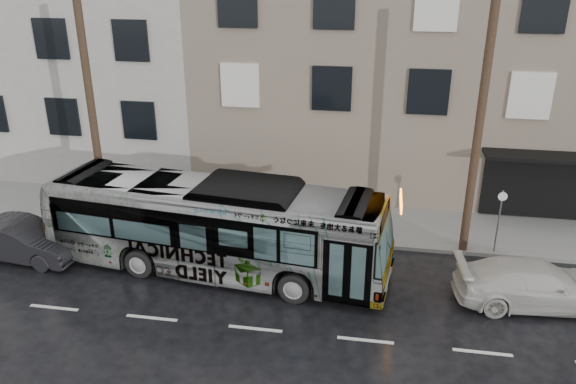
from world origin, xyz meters
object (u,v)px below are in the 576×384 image
at_px(utility_pole_rear, 92,113).
at_px(sign_post, 498,222).
at_px(bus, 215,226).
at_px(dark_sedan, 22,240).
at_px(utility_pole_front, 478,131).
at_px(white_sedan, 535,284).

height_order(utility_pole_rear, sign_post, utility_pole_rear).
height_order(utility_pole_rear, bus, utility_pole_rear).
height_order(sign_post, dark_sedan, sign_post).
bearing_deg(utility_pole_rear, utility_pole_front, 0.00).
height_order(sign_post, bus, bus).
height_order(white_sedan, dark_sedan, dark_sedan).
bearing_deg(utility_pole_rear, bus, -25.99).
height_order(utility_pole_front, dark_sedan, utility_pole_front).
relative_size(utility_pole_rear, bus, 0.76).
relative_size(utility_pole_front, dark_sedan, 2.05).
xyz_separation_m(utility_pole_rear, sign_post, (15.10, 0.00, -3.30)).
height_order(utility_pole_front, bus, utility_pole_front).
bearing_deg(dark_sedan, utility_pole_front, -72.89).
distance_m(utility_pole_front, sign_post, 3.48).
relative_size(utility_pole_rear, white_sedan, 1.84).
bearing_deg(sign_post, bus, -164.71).
height_order(bus, dark_sedan, bus).
bearing_deg(dark_sedan, utility_pole_rear, -22.51).
distance_m(bus, dark_sedan, 7.17).
height_order(bus, white_sedan, bus).
bearing_deg(utility_pole_rear, white_sedan, -10.95).
bearing_deg(dark_sedan, sign_post, -73.60).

